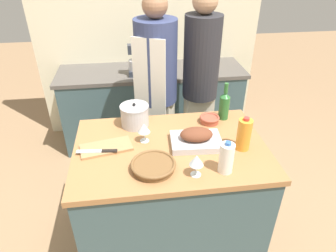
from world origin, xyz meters
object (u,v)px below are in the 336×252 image
object	(u,v)px
wine_glass_left	(197,161)
knife_chef	(98,151)
wine_bottle_green	(224,105)
person_cook_guest	(200,81)
roasting_pan	(196,139)
wine_glass_right	(144,128)
stand_mixer	(137,63)
condiment_bottle_short	(214,56)
condiment_bottle_extra	(147,61)
juice_jug	(244,134)
milk_jug	(226,158)
stock_pot	(135,116)
mixing_bowl	(210,119)
cutting_board	(106,147)
wicker_basket	(153,166)
person_cook_aproned	(156,87)

from	to	relation	value
wine_glass_left	knife_chef	size ratio (longest dim) A/B	0.54
wine_bottle_green	person_cook_guest	size ratio (longest dim) A/B	0.16
roasting_pan	wine_glass_right	distance (m)	0.36
stand_mixer	condiment_bottle_short	size ratio (longest dim) A/B	1.54
condiment_bottle_extra	person_cook_guest	xyz separation A→B (m)	(0.44, -0.72, 0.04)
wine_glass_left	condiment_bottle_extra	xyz separation A→B (m)	(-0.15, 1.87, -0.06)
wine_bottle_green	condiment_bottle_extra	world-z (taller)	wine_bottle_green
condiment_bottle_extra	stand_mixer	bearing A→B (deg)	-120.15
roasting_pan	condiment_bottle_extra	size ratio (longest dim) A/B	2.04
juice_jug	milk_jug	world-z (taller)	juice_jug
stock_pot	person_cook_guest	distance (m)	0.82
mixing_bowl	condiment_bottle_extra	xyz separation A→B (m)	(-0.38, 1.30, 0.02)
roasting_pan	stand_mixer	world-z (taller)	stand_mixer
juice_jug	wine_glass_right	bearing A→B (deg)	165.23
roasting_pan	stock_pot	size ratio (longest dim) A/B	1.67
roasting_pan	knife_chef	xyz separation A→B (m)	(-0.65, -0.02, -0.03)
wine_glass_left	condiment_bottle_extra	distance (m)	1.88
cutting_board	milk_jug	size ratio (longest dim) A/B	1.72
wine_bottle_green	person_cook_guest	world-z (taller)	person_cook_guest
stand_mixer	condiment_bottle_extra	distance (m)	0.23
stock_pot	wine_glass_right	bearing A→B (deg)	-76.25
wicker_basket	knife_chef	size ratio (longest dim) A/B	1.04
condiment_bottle_extra	cutting_board	bearing A→B (deg)	-103.96
cutting_board	condiment_bottle_extra	world-z (taller)	condiment_bottle_extra
stock_pot	wine_glass_right	xyz separation A→B (m)	(0.05, -0.22, 0.02)
mixing_bowl	wine_glass_left	bearing A→B (deg)	-111.73
roasting_pan	stand_mixer	size ratio (longest dim) A/B	1.08
wine_glass_right	wine_glass_left	bearing A→B (deg)	-54.68
roasting_pan	wicker_basket	distance (m)	0.38
wine_bottle_green	wine_glass_left	xyz separation A→B (m)	(-0.35, -0.62, -0.01)
cutting_board	condiment_bottle_extra	bearing A→B (deg)	76.04
juice_jug	wine_glass_right	distance (m)	0.66
roasting_pan	person_cook_guest	bearing A→B (deg)	75.55
wine_glass_left	condiment_bottle_extra	size ratio (longest dim) A/B	0.83
mixing_bowl	wine_bottle_green	bearing A→B (deg)	21.52
wicker_basket	wine_bottle_green	distance (m)	0.80
wicker_basket	mixing_bowl	bearing A→B (deg)	46.13
condiment_bottle_short	roasting_pan	bearing A→B (deg)	-109.09
wine_glass_left	person_cook_aproned	size ratio (longest dim) A/B	0.08
wine_glass_left	condiment_bottle_short	bearing A→B (deg)	71.96
juice_jug	milk_jug	distance (m)	0.28
cutting_board	juice_jug	xyz separation A→B (m)	(0.89, -0.11, 0.10)
condiment_bottle_extra	person_cook_aproned	world-z (taller)	person_cook_aproned
wine_bottle_green	stand_mixer	world-z (taller)	wine_bottle_green
juice_jug	person_cook_guest	world-z (taller)	person_cook_guest
knife_chef	mixing_bowl	bearing A→B (deg)	19.80
roasting_pan	person_cook_guest	distance (m)	0.88
wicker_basket	juice_jug	bearing A→B (deg)	12.75
stock_pot	mixing_bowl	bearing A→B (deg)	-3.60
juice_jug	condiment_bottle_short	xyz separation A→B (m)	(0.25, 1.64, -0.05)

